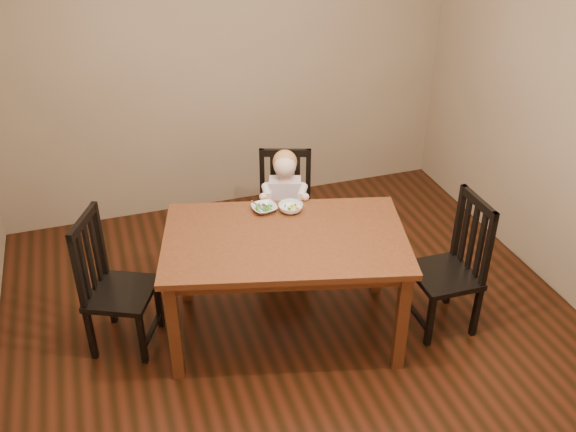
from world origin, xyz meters
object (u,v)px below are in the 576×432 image
object	(u,v)px
toddler	(285,201)
bowl_veg	(291,208)
dining_table	(285,248)
chair_right	(452,267)
chair_left	(113,286)
chair_child	(285,214)
bowl_peas	(264,208)

from	to	relation	value
toddler	bowl_veg	xyz separation A→B (m)	(-0.10, -0.44, 0.21)
dining_table	chair_right	distance (m)	1.15
dining_table	chair_left	distance (m)	1.14
toddler	chair_right	bearing A→B (deg)	149.74
chair_child	bowl_peas	distance (m)	0.61
chair_left	bowl_peas	xyz separation A→B (m)	(1.06, 0.11, 0.33)
bowl_veg	chair_right	bearing A→B (deg)	-29.85
chair_left	bowl_peas	bearing A→B (deg)	120.95
chair_child	chair_left	bearing A→B (deg)	40.22
chair_left	toddler	size ratio (longest dim) A/B	1.80
bowl_peas	chair_left	bearing A→B (deg)	-174.24
bowl_peas	bowl_veg	size ratio (longest dim) A/B	1.00
chair_right	bowl_veg	bearing A→B (deg)	60.99
chair_child	bowl_veg	bearing A→B (deg)	95.37
toddler	bowl_peas	bearing A→B (deg)	73.28
chair_left	toddler	xyz separation A→B (m)	(1.33, 0.49, 0.13)
chair_left	chair_right	xyz separation A→B (m)	(2.19, -0.50, 0.00)
chair_left	bowl_peas	world-z (taller)	chair_left
dining_table	toddler	xyz separation A→B (m)	(0.23, 0.73, -0.09)
dining_table	chair_left	bearing A→B (deg)	167.51
chair_right	bowl_peas	xyz separation A→B (m)	(-1.13, 0.61, 0.33)
chair_right	chair_child	bearing A→B (deg)	40.18
toddler	bowl_peas	xyz separation A→B (m)	(-0.27, -0.38, 0.20)
bowl_veg	bowl_peas	bearing A→B (deg)	161.01
chair_child	chair_right	distance (m)	1.34
chair_right	chair_left	bearing A→B (deg)	77.89
bowl_peas	dining_table	bearing A→B (deg)	-83.95
dining_table	chair_right	size ratio (longest dim) A/B	1.76
bowl_peas	chair_right	bearing A→B (deg)	-28.34
dining_table	chair_child	bearing A→B (deg)	72.29
chair_child	bowl_veg	world-z (taller)	chair_child
dining_table	chair_child	xyz separation A→B (m)	(0.25, 0.77, -0.23)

